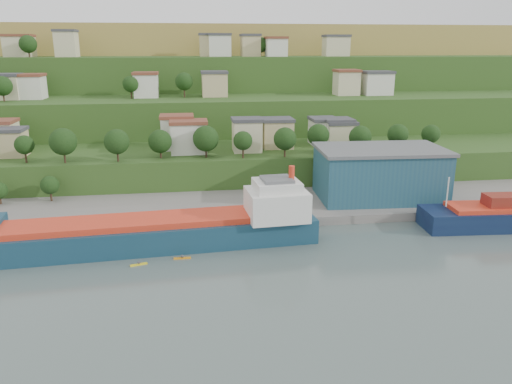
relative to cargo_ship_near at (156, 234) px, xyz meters
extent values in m
plane|color=#404E49|center=(9.04, -7.69, -2.84)|extent=(500.00, 500.00, 0.00)
cube|color=slate|center=(29.04, 20.31, -2.84)|extent=(220.00, 26.00, 4.00)
cube|color=#284719|center=(9.04, 48.31, -2.84)|extent=(260.00, 32.00, 20.00)
cube|color=#284719|center=(9.04, 78.31, -2.84)|extent=(280.00, 32.00, 44.00)
cube|color=#284719|center=(9.04, 108.31, -2.84)|extent=(300.00, 32.00, 70.00)
cube|color=olive|center=(9.04, 182.31, -2.84)|extent=(360.00, 120.00, 96.00)
cube|color=beige|center=(-45.48, 53.11, 11.23)|extent=(8.84, 8.24, 8.15)
cube|color=tan|center=(-40.27, 46.10, 10.58)|extent=(7.33, 7.16, 6.83)
cube|color=#3F3F44|center=(-40.27, 46.10, 14.44)|extent=(7.93, 7.76, 0.90)
cube|color=silver|center=(4.15, 50.38, 11.65)|extent=(9.06, 7.82, 8.98)
cube|color=brown|center=(4.15, 50.38, 16.59)|extent=(9.66, 8.42, 0.90)
cube|color=silver|center=(7.40, 43.81, 11.30)|extent=(9.89, 7.45, 8.29)
cube|color=brown|center=(7.40, 43.81, 15.90)|extent=(10.49, 8.05, 0.90)
cube|color=beige|center=(23.72, 44.00, 11.45)|extent=(7.88, 7.19, 8.57)
cube|color=#3F3F44|center=(23.72, 44.00, 16.18)|extent=(8.48, 7.79, 0.90)
cube|color=tan|center=(33.17, 48.33, 11.05)|extent=(8.65, 8.02, 7.78)
cube|color=#3F3F44|center=(33.17, 48.33, 15.39)|extent=(9.25, 8.62, 0.90)
cube|color=silver|center=(48.01, 51.03, 10.80)|extent=(7.56, 8.73, 7.28)
cube|color=#3F3F44|center=(48.01, 51.03, 14.89)|extent=(8.16, 9.33, 0.90)
cube|color=silver|center=(51.67, 48.91, 10.81)|extent=(8.08, 7.99, 7.31)
cube|color=#3F3F44|center=(51.67, 48.91, 14.92)|extent=(8.68, 8.59, 0.90)
cube|color=beige|center=(52.27, 48.42, 10.45)|extent=(8.49, 7.96, 6.58)
cube|color=#3F3F44|center=(52.27, 48.42, 14.19)|extent=(9.09, 8.56, 0.90)
cube|color=beige|center=(-50.54, 80.83, 22.89)|extent=(8.02, 7.57, 7.46)
cube|color=#3F3F44|center=(-50.54, 80.83, 27.07)|extent=(8.62, 8.17, 0.90)
cube|color=silver|center=(-43.23, 81.57, 22.82)|extent=(7.51, 8.21, 7.31)
cube|color=brown|center=(-43.23, 81.57, 26.92)|extent=(8.11, 8.81, 0.90)
cube|color=silver|center=(-6.20, 81.57, 22.96)|extent=(7.91, 8.02, 7.61)
cube|color=brown|center=(-6.20, 81.57, 27.22)|extent=(8.51, 8.62, 0.90)
cube|color=tan|center=(17.04, 81.71, 23.06)|extent=(8.55, 8.37, 7.79)
cube|color=#3F3F44|center=(17.04, 81.71, 27.40)|extent=(9.15, 8.97, 0.90)
cube|color=beige|center=(64.02, 80.40, 23.21)|extent=(8.00, 7.60, 8.09)
cube|color=brown|center=(64.02, 80.40, 27.70)|extent=(8.60, 8.20, 0.90)
cube|color=silver|center=(75.13, 79.71, 22.92)|extent=(9.99, 7.79, 7.53)
cube|color=#3F3F44|center=(75.13, 79.71, 27.14)|extent=(10.59, 8.39, 0.90)
cube|color=beige|center=(-53.89, 109.49, 35.79)|extent=(9.85, 8.62, 7.25)
cube|color=brown|center=(-53.89, 109.49, 39.86)|extent=(10.45, 9.22, 0.90)
cube|color=beige|center=(-36.41, 107.51, 36.65)|extent=(7.48, 8.39, 8.97)
cube|color=#3F3F44|center=(-36.41, 107.51, 41.58)|extent=(8.08, 8.99, 0.90)
cube|color=tan|center=(17.21, 111.06, 36.11)|extent=(8.00, 8.78, 7.90)
cube|color=#3F3F44|center=(17.21, 111.06, 40.51)|extent=(8.60, 9.38, 0.90)
cube|color=silver|center=(20.97, 109.36, 36.08)|extent=(8.56, 7.97, 7.83)
cube|color=#3F3F44|center=(20.97, 109.36, 40.44)|extent=(9.16, 8.57, 0.90)
cube|color=tan|center=(33.15, 108.81, 35.98)|extent=(7.19, 8.68, 7.65)
cube|color=#3F3F44|center=(33.15, 108.81, 40.26)|extent=(7.79, 9.28, 0.90)
cube|color=silver|center=(42.72, 104.44, 35.46)|extent=(7.95, 7.16, 6.59)
cube|color=brown|center=(42.72, 104.44, 39.20)|extent=(8.55, 7.76, 0.90)
cube|color=beige|center=(68.10, 108.73, 35.89)|extent=(9.76, 7.22, 7.46)
cube|color=#3F3F44|center=(68.10, 108.73, 40.07)|extent=(10.36, 7.82, 0.90)
cylinder|color=#382619|center=(-34.24, 37.06, 8.83)|extent=(0.50, 0.50, 3.34)
sphere|color=black|center=(-34.24, 37.06, 11.84)|extent=(4.86, 4.86, 4.86)
cylinder|color=#382619|center=(-24.35, 35.58, 8.96)|extent=(0.50, 0.50, 3.61)
sphere|color=black|center=(-24.35, 35.58, 12.66)|extent=(6.88, 6.88, 6.88)
cylinder|color=#382619|center=(-11.06, 35.25, 8.89)|extent=(0.50, 0.50, 3.46)
sphere|color=black|center=(-11.06, 35.25, 12.39)|extent=(6.44, 6.44, 6.44)
cylinder|color=#382619|center=(-0.23, 37.87, 8.58)|extent=(0.50, 0.50, 2.85)
sphere|color=black|center=(-0.23, 37.87, 11.72)|extent=(6.22, 6.22, 6.22)
cylinder|color=#382619|center=(11.83, 37.20, 8.77)|extent=(0.50, 0.50, 3.22)
sphere|color=black|center=(11.83, 37.20, 12.28)|extent=(6.90, 6.90, 6.90)
cylinder|color=#382619|center=(21.54, 34.85, 8.83)|extent=(0.50, 0.50, 3.34)
sphere|color=black|center=(21.54, 34.85, 11.89)|extent=(5.09, 5.09, 5.09)
cylinder|color=#382619|center=(32.92, 35.00, 8.77)|extent=(0.50, 0.50, 3.23)
sphere|color=black|center=(32.92, 35.00, 12.08)|extent=(6.15, 6.15, 6.15)
cylinder|color=#382619|center=(42.76, 37.46, 8.97)|extent=(0.50, 0.50, 3.63)
sphere|color=black|center=(42.76, 37.46, 12.46)|extent=(6.09, 6.09, 6.09)
cylinder|color=#382619|center=(54.17, 35.72, 8.70)|extent=(0.50, 0.50, 3.09)
sphere|color=black|center=(54.17, 35.72, 11.95)|extent=(6.18, 6.18, 6.18)
cylinder|color=#382619|center=(64.63, 34.78, 9.07)|extent=(0.50, 0.50, 3.82)
sphere|color=black|center=(64.63, 34.78, 12.56)|extent=(5.74, 5.74, 5.74)
cylinder|color=#382619|center=(74.47, 35.17, 9.06)|extent=(0.50, 0.50, 3.80)
sphere|color=black|center=(74.47, 35.17, 12.38)|extent=(5.17, 5.17, 5.17)
cylinder|color=#382619|center=(-10.97, 78.13, 20.80)|extent=(0.50, 0.50, 3.28)
sphere|color=black|center=(-10.97, 78.13, 23.91)|extent=(5.35, 5.35, 5.35)
cylinder|color=#382619|center=(-48.50, 101.51, 33.60)|extent=(0.50, 0.50, 2.88)
sphere|color=black|center=(-48.50, 101.51, 36.76)|extent=(6.24, 6.24, 6.24)
cylinder|color=#382619|center=(37.10, 107.84, 33.52)|extent=(0.50, 0.50, 2.73)
sphere|color=black|center=(37.10, 107.84, 36.54)|extent=(6.01, 6.01, 6.01)
cylinder|color=#382619|center=(6.60, 79.58, 21.01)|extent=(0.50, 0.50, 3.69)
sphere|color=black|center=(6.60, 79.58, 24.50)|extent=(5.99, 5.99, 5.99)
cylinder|color=#382619|center=(45.29, 108.75, 33.61)|extent=(0.50, 0.50, 2.91)
sphere|color=black|center=(45.29, 108.75, 36.55)|extent=(5.40, 5.40, 5.40)
cylinder|color=#382619|center=(-49.91, 73.80, 20.75)|extent=(0.50, 0.50, 3.17)
sphere|color=black|center=(-49.91, 73.80, 24.02)|extent=(6.14, 6.14, 6.14)
cube|color=#133548|center=(-2.29, 0.00, -1.36)|extent=(69.78, 15.67, 6.92)
cube|color=red|center=(-4.26, 0.00, 2.69)|extent=(51.89, 12.46, 1.19)
cube|color=silver|center=(24.40, 0.00, 5.07)|extent=(12.52, 10.69, 5.93)
cube|color=silver|center=(24.40, 0.00, 9.02)|extent=(9.43, 8.51, 1.98)
cube|color=#595B5E|center=(24.40, 0.00, 10.31)|extent=(6.33, 6.33, 0.59)
cylinder|color=red|center=(27.37, 0.00, 11.49)|extent=(1.27, 1.27, 2.97)
cylinder|color=silver|center=(61.49, 0.38, 6.04)|extent=(0.32, 0.32, 6.55)
cube|color=maroon|center=(76.46, 0.38, 3.61)|extent=(11.50, 5.40, 2.43)
cube|color=navy|center=(54.15, 20.23, 5.16)|extent=(30.83, 19.42, 12.00)
cube|color=#595B5E|center=(54.15, 20.23, 11.56)|extent=(31.88, 20.47, 0.80)
cube|color=orange|center=(5.09, -6.66, -2.72)|extent=(3.23, 0.59, 0.24)
sphere|color=#3F3F44|center=(5.09, -6.66, -2.32)|extent=(0.56, 0.56, 0.56)
cube|color=yellow|center=(-2.83, -8.43, -2.72)|extent=(3.16, 1.41, 0.24)
sphere|color=#3F3F44|center=(-2.83, -8.43, -2.33)|extent=(0.55, 0.55, 0.55)
camera|label=1|loc=(6.87, -94.97, 35.78)|focal=35.00mm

